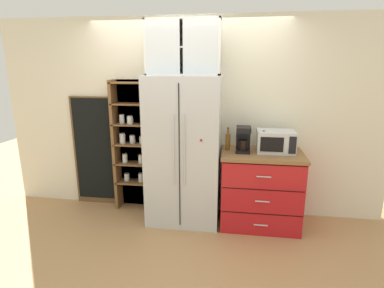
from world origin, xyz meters
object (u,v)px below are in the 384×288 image
object	(u,v)px
coffee_maker	(243,139)
bottle_amber	(228,140)
microwave	(276,141)
bottle_green	(263,143)
refrigerator	(184,151)
chalkboard_menu	(94,151)
mug_sage	(263,149)

from	to	relation	value
coffee_maker	bottle_amber	distance (m)	0.19
microwave	coffee_maker	bearing A→B (deg)	-173.75
microwave	bottle_green	world-z (taller)	bottle_green
refrigerator	bottle_amber	size ratio (longest dim) A/B	6.50
coffee_maker	microwave	bearing A→B (deg)	6.25
coffee_maker	chalkboard_menu	size ratio (longest dim) A/B	0.20
bottle_amber	bottle_green	distance (m)	0.42
chalkboard_menu	microwave	bearing A→B (deg)	-5.61
refrigerator	bottle_green	world-z (taller)	refrigerator
refrigerator	microwave	xyz separation A→B (m)	(1.10, 0.05, 0.15)
coffee_maker	bottle_green	world-z (taller)	coffee_maker
bottle_amber	chalkboard_menu	size ratio (longest dim) A/B	0.18
refrigerator	mug_sage	bearing A→B (deg)	-1.69
coffee_maker	mug_sage	size ratio (longest dim) A/B	2.52
microwave	coffee_maker	distance (m)	0.39
microwave	chalkboard_menu	distance (m)	2.47
microwave	bottle_amber	size ratio (longest dim) A/B	1.56
coffee_maker	chalkboard_menu	distance (m)	2.10
bottle_amber	bottle_green	xyz separation A→B (m)	(0.42, -0.05, -0.01)
microwave	coffee_maker	world-z (taller)	coffee_maker
coffee_maker	chalkboard_menu	world-z (taller)	chalkboard_menu
microwave	bottle_amber	world-z (taller)	bottle_amber
mug_sage	bottle_amber	bearing A→B (deg)	169.00
microwave	refrigerator	bearing A→B (deg)	-177.39
refrigerator	bottle_amber	world-z (taller)	refrigerator
refrigerator	mug_sage	size ratio (longest dim) A/B	14.92
mug_sage	refrigerator	bearing A→B (deg)	178.31
mug_sage	bottle_green	world-z (taller)	bottle_green
refrigerator	coffee_maker	size ratio (longest dim) A/B	5.92
mug_sage	coffee_maker	bearing A→B (deg)	171.27
bottle_amber	mug_sage	bearing A→B (deg)	-11.00
refrigerator	mug_sage	distance (m)	0.96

